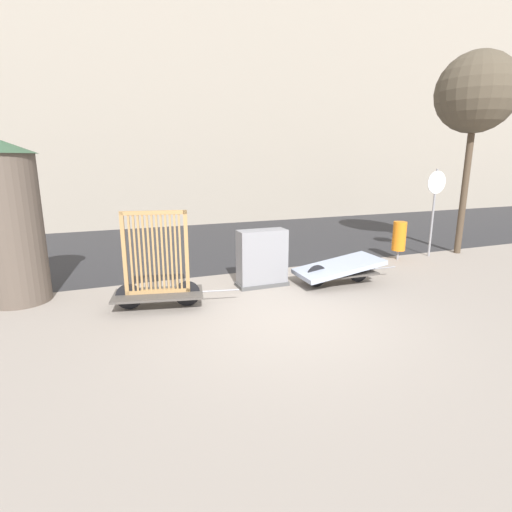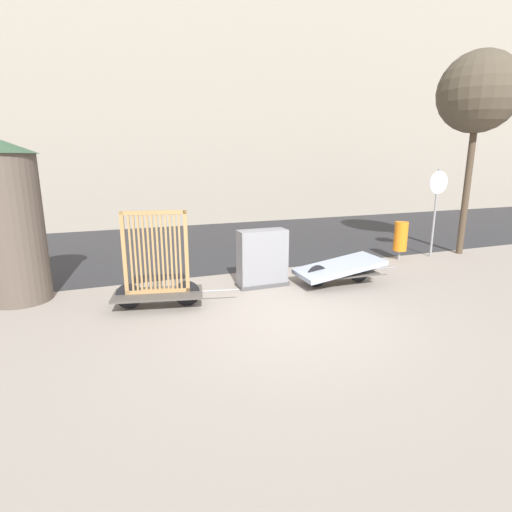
{
  "view_description": "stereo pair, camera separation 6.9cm",
  "coord_description": "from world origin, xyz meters",
  "px_view_note": "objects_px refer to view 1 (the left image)",
  "views": [
    {
      "loc": [
        -2.84,
        -5.8,
        2.7
      ],
      "look_at": [
        0.0,
        1.42,
        0.82
      ],
      "focal_mm": 28.0,
      "sensor_mm": 36.0,
      "label": 1
    },
    {
      "loc": [
        -2.77,
        -5.83,
        2.7
      ],
      "look_at": [
        0.0,
        1.42,
        0.82
      ],
      "focal_mm": 28.0,
      "sensor_mm": 36.0,
      "label": 2
    }
  ],
  "objects_px": {
    "trash_bin": "(399,236)",
    "utility_cabinet": "(262,260)",
    "bike_cart_with_mattress": "(339,268)",
    "sign_post": "(435,199)",
    "bike_cart_with_bedframe": "(158,276)",
    "advertising_column": "(11,223)",
    "street_tree": "(476,94)"
  },
  "relations": [
    {
      "from": "trash_bin",
      "to": "utility_cabinet",
      "type": "bearing_deg",
      "value": -169.64
    },
    {
      "from": "bike_cart_with_mattress",
      "to": "utility_cabinet",
      "type": "relative_size",
      "value": 1.98
    },
    {
      "from": "bike_cart_with_mattress",
      "to": "sign_post",
      "type": "distance_m",
      "value": 4.31
    },
    {
      "from": "trash_bin",
      "to": "bike_cart_with_mattress",
      "type": "bearing_deg",
      "value": -154.43
    },
    {
      "from": "bike_cart_with_bedframe",
      "to": "utility_cabinet",
      "type": "xyz_separation_m",
      "value": [
        2.3,
        0.53,
        -0.04
      ]
    },
    {
      "from": "bike_cart_with_bedframe",
      "to": "advertising_column",
      "type": "bearing_deg",
      "value": 163.2
    },
    {
      "from": "utility_cabinet",
      "to": "advertising_column",
      "type": "xyz_separation_m",
      "value": [
        -4.75,
        0.8,
        0.97
      ]
    },
    {
      "from": "bike_cart_with_mattress",
      "to": "advertising_column",
      "type": "distance_m",
      "value": 6.61
    },
    {
      "from": "utility_cabinet",
      "to": "street_tree",
      "type": "distance_m",
      "value": 7.68
    },
    {
      "from": "utility_cabinet",
      "to": "advertising_column",
      "type": "height_order",
      "value": "advertising_column"
    },
    {
      "from": "trash_bin",
      "to": "bike_cart_with_bedframe",
      "type": "bearing_deg",
      "value": -168.73
    },
    {
      "from": "trash_bin",
      "to": "sign_post",
      "type": "height_order",
      "value": "sign_post"
    },
    {
      "from": "bike_cart_with_bedframe",
      "to": "street_tree",
      "type": "relative_size",
      "value": 0.43
    },
    {
      "from": "bike_cart_with_mattress",
      "to": "bike_cart_with_bedframe",
      "type": "bearing_deg",
      "value": -178.12
    },
    {
      "from": "trash_bin",
      "to": "advertising_column",
      "type": "xyz_separation_m",
      "value": [
        -9.14,
        -0.0,
        0.9
      ]
    },
    {
      "from": "sign_post",
      "to": "utility_cabinet",
      "type": "bearing_deg",
      "value": -171.8
    },
    {
      "from": "sign_post",
      "to": "street_tree",
      "type": "distance_m",
      "value": 3.01
    },
    {
      "from": "utility_cabinet",
      "to": "advertising_column",
      "type": "distance_m",
      "value": 4.92
    },
    {
      "from": "bike_cart_with_mattress",
      "to": "trash_bin",
      "type": "distance_m",
      "value": 3.1
    },
    {
      "from": "sign_post",
      "to": "advertising_column",
      "type": "distance_m",
      "value": 10.26
    },
    {
      "from": "bike_cart_with_bedframe",
      "to": "trash_bin",
      "type": "xyz_separation_m",
      "value": [
        6.69,
        1.33,
        0.03
      ]
    },
    {
      "from": "sign_post",
      "to": "advertising_column",
      "type": "relative_size",
      "value": 0.8
    },
    {
      "from": "sign_post",
      "to": "advertising_column",
      "type": "height_order",
      "value": "advertising_column"
    },
    {
      "from": "utility_cabinet",
      "to": "sign_post",
      "type": "bearing_deg",
      "value": 8.2
    },
    {
      "from": "utility_cabinet",
      "to": "trash_bin",
      "type": "xyz_separation_m",
      "value": [
        4.39,
        0.8,
        0.08
      ]
    },
    {
      "from": "trash_bin",
      "to": "sign_post",
      "type": "bearing_deg",
      "value": -0.48
    },
    {
      "from": "utility_cabinet",
      "to": "trash_bin",
      "type": "relative_size",
      "value": 1.17
    },
    {
      "from": "bike_cart_with_mattress",
      "to": "street_tree",
      "type": "relative_size",
      "value": 0.44
    },
    {
      "from": "bike_cart_with_bedframe",
      "to": "sign_post",
      "type": "bearing_deg",
      "value": 21.3
    },
    {
      "from": "advertising_column",
      "to": "street_tree",
      "type": "height_order",
      "value": "street_tree"
    },
    {
      "from": "street_tree",
      "to": "advertising_column",
      "type": "bearing_deg",
      "value": 180.0
    },
    {
      "from": "bike_cart_with_mattress",
      "to": "advertising_column",
      "type": "height_order",
      "value": "advertising_column"
    }
  ]
}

